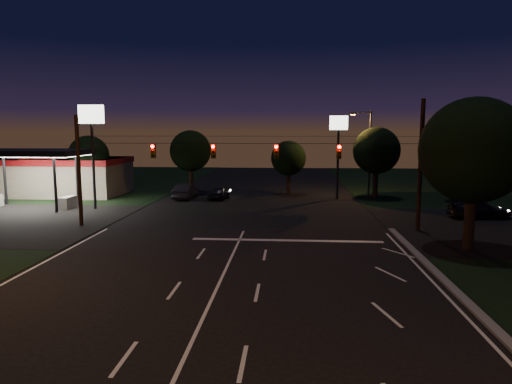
# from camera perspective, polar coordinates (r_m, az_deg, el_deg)

# --- Properties ---
(ground) EXTENTS (140.00, 140.00, 0.00)m
(ground) POSITION_cam_1_polar(r_m,az_deg,el_deg) (18.26, -6.14, -14.37)
(ground) COLOR black
(ground) RESTS_ON ground
(stop_bar) EXTENTS (12.00, 0.50, 0.01)m
(stop_bar) POSITION_cam_1_polar(r_m,az_deg,el_deg) (28.96, 3.88, -6.05)
(stop_bar) COLOR silver
(stop_bar) RESTS_ON ground
(utility_pole_right) EXTENTS (0.30, 0.30, 9.00)m
(utility_pole_right) POSITION_cam_1_polar(r_m,az_deg,el_deg) (33.57, 19.52, -4.59)
(utility_pole_right) COLOR black
(utility_pole_right) RESTS_ON ground
(utility_pole_left) EXTENTS (0.28, 0.28, 8.00)m
(utility_pole_left) POSITION_cam_1_polar(r_m,az_deg,el_deg) (35.73, -20.96, -3.94)
(utility_pole_left) COLOR black
(utility_pole_left) RESTS_ON ground
(signal_span) EXTENTS (24.00, 0.40, 1.56)m
(signal_span) POSITION_cam_1_polar(r_m,az_deg,el_deg) (31.80, -1.43, 5.20)
(signal_span) COLOR black
(signal_span) RESTS_ON ground
(gas_station) EXTENTS (14.20, 16.10, 5.25)m
(gas_station) POSITION_cam_1_polar(r_m,az_deg,el_deg) (53.45, -23.69, 2.15)
(gas_station) COLOR gray
(gas_station) RESTS_ON ground
(pole_sign_left_near) EXTENTS (2.20, 0.30, 9.10)m
(pole_sign_left_near) POSITION_cam_1_polar(r_m,az_deg,el_deg) (42.28, -19.84, 7.33)
(pole_sign_left_near) COLOR black
(pole_sign_left_near) RESTS_ON ground
(pole_sign_right) EXTENTS (1.80, 0.30, 8.40)m
(pole_sign_right) POSITION_cam_1_polar(r_m,az_deg,el_deg) (46.91, 10.26, 6.73)
(pole_sign_right) COLOR black
(pole_sign_right) RESTS_ON ground
(street_light_right_far) EXTENTS (2.20, 0.35, 9.00)m
(street_light_right_far) POSITION_cam_1_polar(r_m,az_deg,el_deg) (49.35, 13.75, 5.51)
(street_light_right_far) COLOR black
(street_light_right_far) RESTS_ON ground
(tree_right_near) EXTENTS (6.00, 6.00, 8.76)m
(tree_right_near) POSITION_cam_1_polar(r_m,az_deg,el_deg) (28.79, 25.49, 4.57)
(tree_right_near) COLOR black
(tree_right_near) RESTS_ON ground
(tree_far_a) EXTENTS (4.20, 4.20, 6.42)m
(tree_far_a) POSITION_cam_1_polar(r_m,az_deg,el_deg) (51.37, -20.10, 4.24)
(tree_far_a) COLOR black
(tree_far_a) RESTS_ON ground
(tree_far_b) EXTENTS (4.60, 4.60, 6.98)m
(tree_far_b) POSITION_cam_1_polar(r_m,az_deg,el_deg) (52.03, -8.14, 5.04)
(tree_far_b) COLOR black
(tree_far_b) RESTS_ON ground
(tree_far_c) EXTENTS (3.80, 3.80, 5.86)m
(tree_far_c) POSITION_cam_1_polar(r_m,az_deg,el_deg) (49.84, 4.10, 4.18)
(tree_far_c) COLOR black
(tree_far_c) RESTS_ON ground
(tree_far_d) EXTENTS (4.80, 4.80, 7.30)m
(tree_far_d) POSITION_cam_1_polar(r_m,az_deg,el_deg) (48.65, 14.81, 4.96)
(tree_far_d) COLOR black
(tree_far_d) RESTS_ON ground
(tree_far_e) EXTENTS (4.00, 4.00, 6.18)m
(tree_far_e) POSITION_cam_1_polar(r_m,az_deg,el_deg) (48.86, 24.50, 3.70)
(tree_far_e) COLOR black
(tree_far_e) RESTS_ON ground
(car_oncoming_a) EXTENTS (2.01, 3.90, 1.27)m
(car_oncoming_a) POSITION_cam_1_polar(r_m,az_deg,el_deg) (46.33, -4.64, -0.14)
(car_oncoming_a) COLOR black
(car_oncoming_a) RESTS_ON ground
(car_oncoming_b) EXTENTS (1.80, 4.71, 1.53)m
(car_oncoming_b) POSITION_cam_1_polar(r_m,az_deg,el_deg) (47.27, -8.77, 0.11)
(car_oncoming_b) COLOR black
(car_oncoming_b) RESTS_ON ground
(car_cross) EXTENTS (4.97, 2.42, 1.39)m
(car_cross) POSITION_cam_1_polar(r_m,az_deg,el_deg) (40.00, 26.11, -2.02)
(car_cross) COLOR black
(car_cross) RESTS_ON ground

